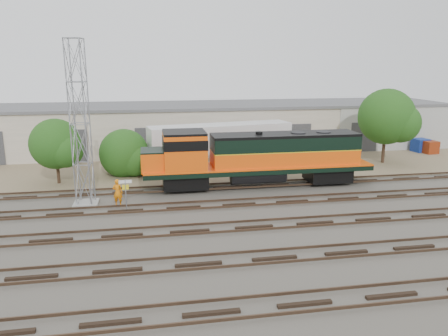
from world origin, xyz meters
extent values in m
plane|color=#47423A|center=(0.00, 0.00, 0.00)|extent=(140.00, 140.00, 0.00)
cube|color=#726047|center=(0.00, 15.00, 0.01)|extent=(80.00, 16.00, 0.02)
cube|color=black|center=(0.00, -12.00, 0.07)|extent=(80.00, 2.40, 0.14)
cube|color=#4C3828|center=(0.00, -12.75, 0.21)|extent=(80.00, 0.08, 0.14)
cube|color=#4C3828|center=(0.00, -11.25, 0.21)|extent=(80.00, 0.08, 0.14)
cube|color=black|center=(0.00, -7.50, 0.07)|extent=(80.00, 2.40, 0.14)
cube|color=#4C3828|center=(0.00, -8.25, 0.21)|extent=(80.00, 0.08, 0.14)
cube|color=#4C3828|center=(0.00, -6.75, 0.21)|extent=(80.00, 0.08, 0.14)
cube|color=black|center=(0.00, -3.00, 0.07)|extent=(80.00, 2.40, 0.14)
cube|color=#4C3828|center=(0.00, -3.75, 0.21)|extent=(80.00, 0.08, 0.14)
cube|color=#4C3828|center=(0.00, -2.25, 0.21)|extent=(80.00, 0.08, 0.14)
cube|color=black|center=(0.00, 1.50, 0.07)|extent=(80.00, 2.40, 0.14)
cube|color=#4C3828|center=(0.00, 0.75, 0.21)|extent=(80.00, 0.08, 0.14)
cube|color=#4C3828|center=(0.00, 2.25, 0.21)|extent=(80.00, 0.08, 0.14)
cube|color=black|center=(0.00, 6.00, 0.07)|extent=(80.00, 2.40, 0.14)
cube|color=#4C3828|center=(0.00, 5.25, 0.21)|extent=(80.00, 0.08, 0.14)
cube|color=#4C3828|center=(0.00, 6.75, 0.21)|extent=(80.00, 0.08, 0.14)
cube|color=beige|center=(0.00, 23.00, 2.50)|extent=(58.00, 10.00, 5.00)
cube|color=#59595B|center=(0.00, 23.00, 5.15)|extent=(58.40, 10.40, 0.30)
cube|color=#999993|center=(22.00, 17.95, 2.50)|extent=(14.00, 0.10, 5.00)
cube|color=#333335|center=(-14.00, 17.94, 1.70)|extent=(3.20, 0.12, 3.40)
cube|color=#333335|center=(-6.00, 17.94, 1.70)|extent=(3.20, 0.12, 3.40)
cube|color=#333335|center=(2.00, 17.94, 1.70)|extent=(3.20, 0.12, 3.40)
cube|color=#333335|center=(10.00, 17.94, 1.70)|extent=(3.20, 0.12, 3.40)
cube|color=#333335|center=(18.00, 17.94, 1.70)|extent=(3.20, 0.12, 3.40)
cube|color=black|center=(-3.48, 6.00, 0.83)|extent=(3.51, 2.63, 1.10)
cube|color=black|center=(8.59, 6.00, 0.83)|extent=(3.51, 2.63, 1.10)
cube|color=black|center=(2.56, 6.00, 1.57)|extent=(18.66, 3.29, 0.38)
cylinder|color=black|center=(2.56, 6.00, 0.88)|extent=(4.61, 1.21, 1.21)
cube|color=#E94F0A|center=(4.75, 6.00, 2.42)|extent=(12.07, 2.85, 1.32)
cube|color=black|center=(4.75, 6.00, 3.63)|extent=(12.07, 2.85, 1.10)
cube|color=black|center=(4.75, 6.00, 4.29)|extent=(12.07, 2.85, 0.22)
cube|color=#E94F0A|center=(-3.48, 6.00, 3.19)|extent=(3.29, 3.29, 2.85)
cube|color=black|center=(-3.48, 6.00, 4.70)|extent=(3.29, 3.29, 0.18)
cube|color=#E94F0A|center=(-6.00, 6.00, 2.53)|extent=(1.76, 2.63, 1.54)
cube|color=gray|center=(-10.87, 3.59, 0.10)|extent=(1.71, 1.71, 0.20)
cylinder|color=gray|center=(-11.39, 4.12, 5.90)|extent=(0.09, 0.09, 11.39)
cylinder|color=gray|center=(-10.35, 4.12, 5.90)|extent=(0.09, 0.09, 11.39)
cylinder|color=gray|center=(-11.39, 3.07, 5.90)|extent=(0.09, 0.09, 11.39)
cylinder|color=gray|center=(-10.35, 3.07, 5.90)|extent=(0.09, 0.09, 11.39)
cylinder|color=gray|center=(-7.94, 1.94, 1.09)|extent=(0.07, 0.07, 2.18)
cube|color=white|center=(-7.94, 1.94, 2.03)|extent=(0.89, 0.11, 0.22)
cube|color=yellow|center=(-7.94, 1.94, 1.64)|extent=(0.45, 0.07, 0.35)
imported|color=orange|center=(-8.57, 2.99, 0.98)|extent=(0.81, 0.64, 1.96)
cube|color=silver|center=(0.62, 13.08, 2.82)|extent=(14.12, 5.20, 2.88)
cube|color=black|center=(5.96, 14.05, 0.53)|extent=(2.99, 3.08, 1.07)
cube|color=black|center=(-4.43, 11.08, 0.69)|extent=(0.16, 0.16, 1.39)
cube|color=black|center=(-4.82, 13.18, 0.69)|extent=(0.16, 0.16, 1.39)
cube|color=navy|center=(24.48, 16.80, 0.75)|extent=(1.79, 1.70, 1.50)
cube|color=maroon|center=(24.98, 15.78, 0.70)|extent=(1.68, 1.59, 1.40)
cylinder|color=#382619|center=(-13.89, 9.91, 0.97)|extent=(0.26, 0.26, 1.93)
sphere|color=#204413|center=(-13.89, 9.91, 3.41)|extent=(4.22, 4.22, 4.22)
sphere|color=#204413|center=(-13.05, 9.28, 2.99)|extent=(2.95, 2.95, 2.95)
cylinder|color=#382619|center=(-8.47, 11.99, 0.20)|extent=(0.30, 0.30, 0.41)
sphere|color=#204413|center=(-8.47, 11.99, 1.97)|extent=(4.46, 4.46, 4.46)
sphere|color=#204413|center=(-7.58, 11.32, 1.52)|extent=(3.12, 3.12, 3.12)
cylinder|color=#382619|center=(17.31, 12.35, 1.39)|extent=(0.32, 0.32, 2.78)
sphere|color=#204413|center=(17.31, 12.35, 4.73)|extent=(5.57, 5.57, 5.57)
sphere|color=#204413|center=(18.42, 11.52, 4.18)|extent=(3.90, 3.90, 3.90)
camera|label=1|loc=(-6.25, -27.75, 10.05)|focal=35.00mm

